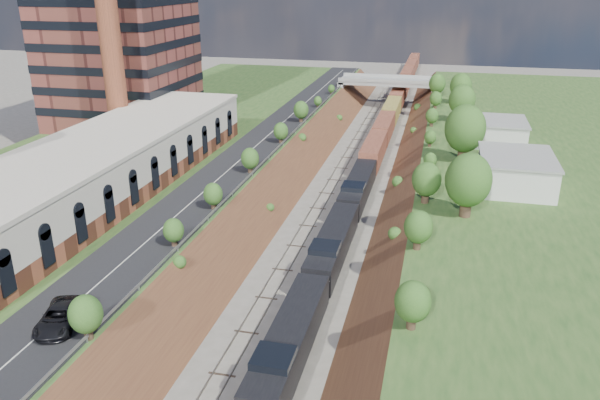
# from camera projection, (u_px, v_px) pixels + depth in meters

# --- Properties ---
(platform_left) EXTENTS (44.00, 180.00, 5.00)m
(platform_left) POSITION_uv_depth(u_px,v_px,m) (153.00, 158.00, 97.86)
(platform_left) COLOR #2A4E20
(platform_left) RESTS_ON ground
(platform_right) EXTENTS (44.00, 180.00, 5.00)m
(platform_right) POSITION_uv_depth(u_px,v_px,m) (576.00, 190.00, 83.26)
(platform_right) COLOR #2A4E20
(platform_right) RESTS_ON ground
(embankment_left) EXTENTS (10.00, 180.00, 10.00)m
(embankment_left) POSITION_uv_depth(u_px,v_px,m) (279.00, 182.00, 93.90)
(embankment_left) COLOR brown
(embankment_left) RESTS_ON ground
(embankment_right) EXTENTS (10.00, 180.00, 10.00)m
(embankment_right) POSITION_uv_depth(u_px,v_px,m) (418.00, 194.00, 89.03)
(embankment_right) COLOR brown
(embankment_right) RESTS_ON ground
(rail_left_track) EXTENTS (1.58, 180.00, 0.18)m
(rail_left_track) POSITION_uv_depth(u_px,v_px,m) (331.00, 186.00, 92.01)
(rail_left_track) COLOR gray
(rail_left_track) RESTS_ON ground
(rail_right_track) EXTENTS (1.58, 180.00, 0.18)m
(rail_right_track) POSITION_uv_depth(u_px,v_px,m) (363.00, 189.00, 90.86)
(rail_right_track) COLOR gray
(rail_right_track) RESTS_ON ground
(road) EXTENTS (8.00, 180.00, 0.10)m
(road) POSITION_uv_depth(u_px,v_px,m) (252.00, 150.00, 93.07)
(road) COLOR black
(road) RESTS_ON platform_left
(guardrail) EXTENTS (0.10, 171.00, 0.70)m
(guardrail) POSITION_uv_depth(u_px,v_px,m) (276.00, 149.00, 91.80)
(guardrail) COLOR #99999E
(guardrail) RESTS_ON platform_left
(commercial_building) EXTENTS (14.30, 62.30, 7.00)m
(commercial_building) POSITION_uv_depth(u_px,v_px,m) (104.00, 165.00, 74.66)
(commercial_building) COLOR brown
(commercial_building) RESTS_ON platform_left
(smokestack) EXTENTS (3.20, 3.20, 40.00)m
(smokestack) POSITION_uv_depth(u_px,v_px,m) (108.00, 19.00, 86.78)
(smokestack) COLOR brown
(smokestack) RESTS_ON platform_left
(overpass) EXTENTS (24.50, 8.30, 7.40)m
(overpass) POSITION_uv_depth(u_px,v_px,m) (388.00, 87.00, 145.86)
(overpass) COLOR gray
(overpass) RESTS_ON ground
(white_building_near) EXTENTS (9.00, 12.00, 4.00)m
(white_building_near) POSITION_uv_depth(u_px,v_px,m) (516.00, 172.00, 76.49)
(white_building_near) COLOR silver
(white_building_near) RESTS_ON platform_right
(white_building_far) EXTENTS (8.00, 10.00, 3.60)m
(white_building_far) POSITION_uv_depth(u_px,v_px,m) (499.00, 132.00, 96.61)
(white_building_far) COLOR silver
(white_building_far) RESTS_ON platform_right
(tree_right_large) EXTENTS (5.25, 5.25, 7.61)m
(tree_right_large) POSITION_uv_depth(u_px,v_px,m) (468.00, 181.00, 66.20)
(tree_right_large) COLOR #473323
(tree_right_large) RESTS_ON platform_right
(tree_left_crest) EXTENTS (2.45, 2.45, 3.55)m
(tree_left_crest) POSITION_uv_depth(u_px,v_px,m) (156.00, 248.00, 55.30)
(tree_left_crest) COLOR #473323
(tree_left_crest) RESTS_ON platform_left
(freight_train) EXTENTS (3.10, 190.71, 4.62)m
(freight_train) POSITION_uv_depth(u_px,v_px,m) (391.00, 112.00, 129.76)
(freight_train) COLOR black
(freight_train) RESTS_ON ground
(suv) EXTENTS (4.24, 6.41, 1.64)m
(suv) POSITION_uv_depth(u_px,v_px,m) (60.00, 317.00, 46.21)
(suv) COLOR black
(suv) RESTS_ON road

